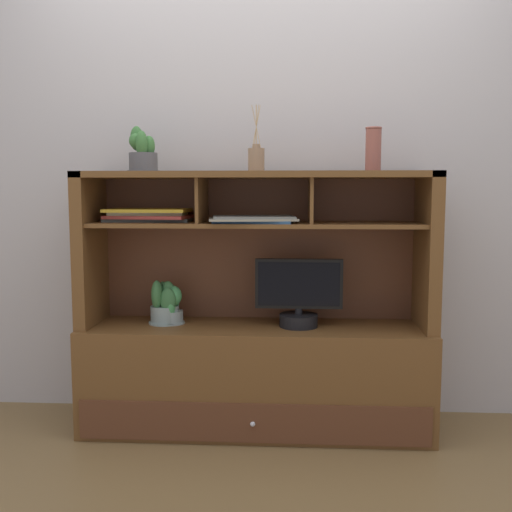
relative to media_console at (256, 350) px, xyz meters
name	(u,v)px	position (x,y,z in m)	size (l,w,h in m)	color
floor_plane	(256,428)	(0.00, -0.01, -0.40)	(6.00, 6.00, 0.02)	brown
back_wall	(259,148)	(0.00, 0.26, 1.01)	(6.00, 0.02, 2.80)	#B4B1B2
media_console	(256,350)	(0.00, 0.00, 0.00)	(1.70, 0.50, 1.27)	brown
tv_monitor	(299,298)	(0.21, -0.03, 0.27)	(0.42, 0.19, 0.33)	black
potted_orchid	(164,304)	(-0.46, 0.00, 0.23)	(0.16, 0.16, 0.22)	#859A98
potted_fern	(171,306)	(-0.42, 0.00, 0.22)	(0.13, 0.13, 0.19)	#889A98
magazine_stack_left	(148,215)	(-0.53, 0.01, 0.67)	(0.42, 0.27, 0.06)	slate
magazine_stack_centre	(253,219)	(-0.01, -0.06, 0.65)	(0.44, 0.30, 0.03)	#2C4F7B
diffuser_bottle	(256,159)	(0.00, 0.01, 0.94)	(0.08, 0.08, 0.32)	#8E6F52
potted_succulent	(143,154)	(-0.55, 0.01, 0.97)	(0.16, 0.16, 0.22)	#4E4F53
ceramic_vase	(373,149)	(0.55, -0.03, 0.98)	(0.08, 0.08, 0.21)	brown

